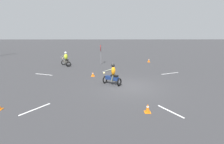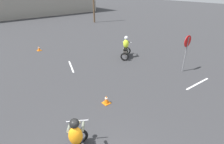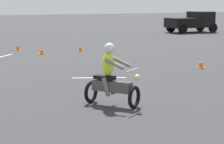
# 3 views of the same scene
# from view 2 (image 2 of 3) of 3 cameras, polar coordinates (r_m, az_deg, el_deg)

# --- Properties ---
(motorcycle_rider_foreground) EXTENTS (1.26, 1.50, 1.66)m
(motorcycle_rider_foreground) POSITION_cam_2_polar(r_m,az_deg,el_deg) (5.64, -11.36, -21.76)
(motorcycle_rider_foreground) COLOR black
(motorcycle_rider_foreground) RESTS_ON ground
(motorcycle_rider_background) EXTENTS (1.47, 1.34, 1.66)m
(motorcycle_rider_background) POSITION_cam_2_polar(r_m,az_deg,el_deg) (13.02, 4.57, 7.71)
(motorcycle_rider_background) COLOR black
(motorcycle_rider_background) RESTS_ON ground
(stop_sign) EXTENTS (0.70, 0.08, 2.30)m
(stop_sign) POSITION_cam_2_polar(r_m,az_deg,el_deg) (11.38, 23.22, 7.69)
(stop_sign) COLOR slate
(stop_sign) RESTS_ON ground
(traffic_cone_near_right) EXTENTS (0.32, 0.32, 0.37)m
(traffic_cone_near_right) POSITION_cam_2_polar(r_m,az_deg,el_deg) (15.84, -22.75, 7.05)
(traffic_cone_near_right) COLOR orange
(traffic_cone_near_right) RESTS_ON ground
(traffic_cone_mid_left) EXTENTS (0.32, 0.32, 0.41)m
(traffic_cone_mid_left) POSITION_cam_2_polar(r_m,az_deg,el_deg) (8.08, -1.86, -9.01)
(traffic_cone_mid_left) COLOR orange
(traffic_cone_mid_left) RESTS_ON ground
(lane_stripe_e) EXTENTS (2.12, 0.25, 0.01)m
(lane_stripe_e) POSITION_cam_2_polar(r_m,az_deg,el_deg) (10.79, 26.17, -3.43)
(lane_stripe_e) COLOR silver
(lane_stripe_e) RESTS_ON ground
(lane_stripe_n) EXTENTS (0.73, 1.85, 0.01)m
(lane_stripe_n) POSITION_cam_2_polar(r_m,az_deg,el_deg) (12.03, -13.18, 1.75)
(lane_stripe_n) COLOR silver
(lane_stripe_n) RESTS_ON ground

